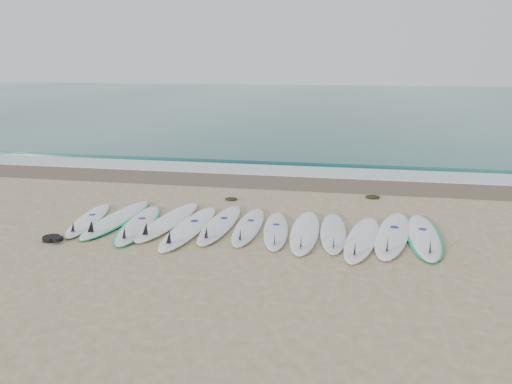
% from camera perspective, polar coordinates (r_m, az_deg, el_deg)
% --- Properties ---
extents(ground, '(120.00, 120.00, 0.00)m').
position_cam_1_polar(ground, '(9.94, -0.91, -4.37)').
color(ground, tan).
extents(ocean, '(120.00, 55.00, 0.03)m').
position_cam_1_polar(ocean, '(41.87, 8.20, 10.21)').
color(ocean, '#226060').
rests_on(ocean, ground).
extents(wet_sand_band, '(120.00, 1.80, 0.01)m').
position_cam_1_polar(wet_sand_band, '(13.82, 2.50, 1.15)').
color(wet_sand_band, brown).
rests_on(wet_sand_band, ground).
extents(foam_band, '(120.00, 1.40, 0.04)m').
position_cam_1_polar(foam_band, '(15.17, 3.27, 2.43)').
color(foam_band, silver).
rests_on(foam_band, ground).
extents(wave_crest, '(120.00, 1.00, 0.10)m').
position_cam_1_polar(wave_crest, '(16.62, 3.95, 3.62)').
color(wave_crest, '#226060').
rests_on(wave_crest, ground).
extents(surfboard_0, '(0.87, 2.38, 0.30)m').
position_cam_1_polar(surfboard_0, '(10.95, -18.69, -3.07)').
color(surfboard_0, white).
rests_on(surfboard_0, ground).
extents(surfboard_1, '(0.78, 2.77, 0.35)m').
position_cam_1_polar(surfboard_1, '(10.86, -15.67, -2.98)').
color(surfboard_1, white).
rests_on(surfboard_1, ground).
extents(surfboard_2, '(0.97, 2.64, 0.33)m').
position_cam_1_polar(surfboard_2, '(10.39, -13.31, -3.64)').
color(surfboard_2, white).
rests_on(surfboard_2, ground).
extents(surfboard_3, '(0.82, 2.80, 0.35)m').
position_cam_1_polar(surfboard_3, '(10.43, -10.06, -3.32)').
color(surfboard_3, white).
rests_on(surfboard_3, ground).
extents(surfboard_4, '(0.70, 2.84, 0.36)m').
position_cam_1_polar(surfboard_4, '(9.96, -7.75, -4.10)').
color(surfboard_4, white).
rests_on(surfboard_4, ground).
extents(surfboard_5, '(0.60, 2.64, 0.34)m').
position_cam_1_polar(surfboard_5, '(10.12, -4.18, -3.71)').
color(surfboard_5, silver).
rests_on(surfboard_5, ground).
extents(surfboard_6, '(0.57, 2.46, 0.31)m').
position_cam_1_polar(surfboard_6, '(9.98, -0.90, -3.96)').
color(surfboard_6, silver).
rests_on(surfboard_6, ground).
extents(surfboard_7, '(0.75, 2.35, 0.30)m').
position_cam_1_polar(surfboard_7, '(9.77, 2.28, -4.42)').
color(surfboard_7, white).
rests_on(surfboard_7, ground).
extents(surfboard_8, '(0.59, 2.64, 0.34)m').
position_cam_1_polar(surfboard_8, '(9.70, 5.59, -4.56)').
color(surfboard_8, white).
rests_on(surfboard_8, ground).
extents(surfboard_9, '(0.59, 2.42, 0.31)m').
position_cam_1_polar(surfboard_9, '(9.75, 8.82, -4.62)').
color(surfboard_9, white).
rests_on(surfboard_9, ground).
extents(surfboard_10, '(0.95, 2.71, 0.34)m').
position_cam_1_polar(surfboard_10, '(9.50, 12.00, -5.25)').
color(surfboard_10, white).
rests_on(surfboard_10, ground).
extents(surfboard_11, '(1.07, 2.93, 0.37)m').
position_cam_1_polar(surfboard_11, '(9.85, 15.33, -4.72)').
color(surfboard_11, white).
rests_on(surfboard_11, ground).
extents(surfboard_12, '(0.73, 2.71, 0.34)m').
position_cam_1_polar(surfboard_12, '(9.97, 18.64, -4.81)').
color(surfboard_12, white).
rests_on(surfboard_12, ground).
extents(seaweed_near, '(0.31, 0.24, 0.06)m').
position_cam_1_polar(seaweed_near, '(12.05, -2.85, -0.79)').
color(seaweed_near, black).
rests_on(seaweed_near, ground).
extents(seaweed_far, '(0.36, 0.28, 0.07)m').
position_cam_1_polar(seaweed_far, '(12.52, 13.17, -0.54)').
color(seaweed_far, black).
rests_on(seaweed_far, ground).
extents(leash_coil, '(0.46, 0.36, 0.11)m').
position_cam_1_polar(leash_coil, '(10.08, -22.20, -4.94)').
color(leash_coil, black).
rests_on(leash_coil, ground).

